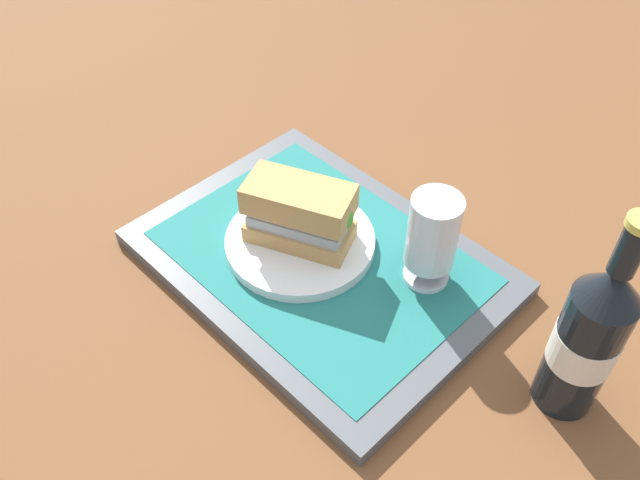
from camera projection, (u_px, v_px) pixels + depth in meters
ground_plane at (320, 267)px, 0.86m from camera, size 3.00×3.00×0.00m
tray at (320, 262)px, 0.86m from camera, size 0.44×0.32×0.02m
placemat at (320, 256)px, 0.85m from camera, size 0.38×0.27×0.00m
plate at (300, 242)px, 0.86m from camera, size 0.19×0.19×0.01m
sandwich at (302, 214)px, 0.82m from camera, size 0.14×0.11×0.08m
beer_glass at (432, 238)px, 0.78m from camera, size 0.06×0.06×0.12m
beer_bottle at (588, 338)px, 0.66m from camera, size 0.07×0.07×0.27m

